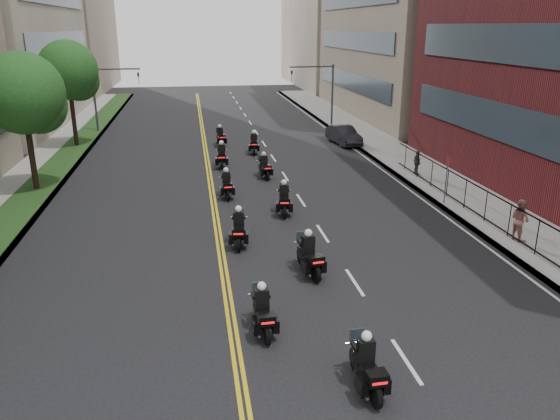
# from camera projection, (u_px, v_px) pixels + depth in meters

# --- Properties ---
(sidewalk_right) EXTENTS (4.00, 90.00, 0.15)m
(sidewalk_right) POSITION_uv_depth(u_px,v_px,m) (419.00, 169.00, 35.23)
(sidewalk_right) COLOR gray
(sidewalk_right) RESTS_ON ground
(sidewalk_left) EXTENTS (4.00, 90.00, 0.15)m
(sidewalk_left) POSITION_uv_depth(u_px,v_px,m) (27.00, 186.00, 31.59)
(sidewalk_left) COLOR gray
(sidewalk_left) RESTS_ON ground
(grass_strip) EXTENTS (2.00, 90.00, 0.04)m
(grass_strip) POSITION_uv_depth(u_px,v_px,m) (41.00, 184.00, 31.68)
(grass_strip) COLOR #1D3A15
(grass_strip) RESTS_ON sidewalk_left
(iron_fence) EXTENTS (0.05, 28.00, 1.50)m
(iron_fence) POSITION_uv_depth(u_px,v_px,m) (523.00, 228.00, 22.66)
(iron_fence) COLOR black
(iron_fence) RESTS_ON sidewalk_right
(traffic_signal_right) EXTENTS (4.09, 0.20, 5.60)m
(traffic_signal_right) POSITION_uv_depth(u_px,v_px,m) (322.00, 86.00, 49.59)
(traffic_signal_right) COLOR #3F3F44
(traffic_signal_right) RESTS_ON ground
(traffic_signal_left) EXTENTS (4.09, 0.20, 5.60)m
(traffic_signal_left) POSITION_uv_depth(u_px,v_px,m) (105.00, 90.00, 46.69)
(traffic_signal_left) COLOR #3F3F44
(traffic_signal_left) RESTS_ON ground
(motorcycle_1) EXTENTS (0.51, 2.20, 1.62)m
(motorcycle_1) POSITION_uv_depth(u_px,v_px,m) (367.00, 368.00, 13.85)
(motorcycle_1) COLOR black
(motorcycle_1) RESTS_ON ground
(motorcycle_2) EXTENTS (0.51, 2.18, 1.61)m
(motorcycle_2) POSITION_uv_depth(u_px,v_px,m) (263.00, 313.00, 16.49)
(motorcycle_2) COLOR black
(motorcycle_2) RESTS_ON ground
(motorcycle_3) EXTENTS (0.71, 2.36, 1.74)m
(motorcycle_3) POSITION_uv_depth(u_px,v_px,m) (309.00, 257.00, 20.38)
(motorcycle_3) COLOR black
(motorcycle_3) RESTS_ON ground
(motorcycle_4) EXTENTS (0.66, 2.32, 1.71)m
(motorcycle_4) POSITION_uv_depth(u_px,v_px,m) (239.00, 230.00, 23.10)
(motorcycle_4) COLOR black
(motorcycle_4) RESTS_ON ground
(motorcycle_5) EXTENTS (0.72, 2.33, 1.73)m
(motorcycle_5) POSITION_uv_depth(u_px,v_px,m) (284.00, 201.00, 26.96)
(motorcycle_5) COLOR black
(motorcycle_5) RESTS_ON ground
(motorcycle_6) EXTENTS (0.51, 2.22, 1.64)m
(motorcycle_6) POSITION_uv_depth(u_px,v_px,m) (227.00, 186.00, 29.59)
(motorcycle_6) COLOR black
(motorcycle_6) RESTS_ON ground
(motorcycle_7) EXTENTS (0.61, 2.17, 1.60)m
(motorcycle_7) POSITION_uv_depth(u_px,v_px,m) (264.00, 168.00, 33.41)
(motorcycle_7) COLOR black
(motorcycle_7) RESTS_ON ground
(motorcycle_8) EXTENTS (0.61, 2.41, 1.77)m
(motorcycle_8) POSITION_uv_depth(u_px,v_px,m) (222.00, 157.00, 35.84)
(motorcycle_8) COLOR black
(motorcycle_8) RESTS_ON ground
(motorcycle_9) EXTENTS (0.64, 2.30, 1.70)m
(motorcycle_9) POSITION_uv_depth(u_px,v_px,m) (254.00, 144.00, 39.80)
(motorcycle_9) COLOR black
(motorcycle_9) RESTS_ON ground
(motorcycle_10) EXTENTS (0.65, 2.25, 1.66)m
(motorcycle_10) POSITION_uv_depth(u_px,v_px,m) (220.00, 138.00, 42.30)
(motorcycle_10) COLOR black
(motorcycle_10) RESTS_ON ground
(parked_sedan) EXTENTS (2.04, 4.48, 1.43)m
(parked_sedan) POSITION_uv_depth(u_px,v_px,m) (344.00, 135.00, 42.91)
(parked_sedan) COLOR black
(parked_sedan) RESTS_ON ground
(pedestrian_b) EXTENTS (0.85, 1.00, 1.81)m
(pedestrian_b) POSITION_uv_depth(u_px,v_px,m) (520.00, 220.00, 23.20)
(pedestrian_b) COLOR #965B52
(pedestrian_b) RESTS_ON sidewalk_right
(pedestrian_c) EXTENTS (0.38, 0.89, 1.51)m
(pedestrian_c) POSITION_uv_depth(u_px,v_px,m) (417.00, 163.00, 33.53)
(pedestrian_c) COLOR #3E3D45
(pedestrian_c) RESTS_ON sidewalk_right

